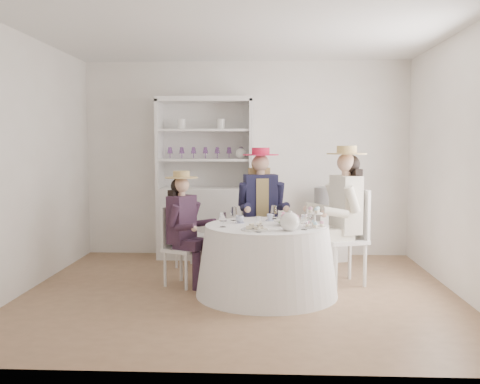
{
  "coord_description": "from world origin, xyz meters",
  "views": [
    {
      "loc": [
        0.25,
        -5.49,
        1.54
      ],
      "look_at": [
        0.0,
        0.1,
        1.05
      ],
      "focal_mm": 40.0,
      "sensor_mm": 36.0,
      "label": 1
    }
  ],
  "objects": [
    {
      "name": "hatbox",
      "position": [
        1.09,
        1.64,
        0.82
      ],
      "size": [
        0.33,
        0.33,
        0.33
      ],
      "primitive_type": "cylinder",
      "rotation": [
        0.0,
        0.0,
        -0.0
      ],
      "color": "black",
      "rests_on": "side_table"
    },
    {
      "name": "guest_right",
      "position": [
        1.13,
        0.4,
        0.87
      ],
      "size": [
        0.63,
        0.58,
        1.54
      ],
      "rotation": [
        0.0,
        0.0,
        -1.24
      ],
      "color": "silver",
      "rests_on": "ground"
    },
    {
      "name": "teacup_c",
      "position": [
        0.51,
        0.09,
        0.76
      ],
      "size": [
        0.09,
        0.09,
        0.07
      ],
      "primitive_type": "imported",
      "rotation": [
        0.0,
        0.0,
        0.0
      ],
      "color": "white",
      "rests_on": "tea_table"
    },
    {
      "name": "spare_chair",
      "position": [
        -0.68,
        1.07,
        0.46
      ],
      "size": [
        0.49,
        0.49,
        0.87
      ],
      "rotation": [
        0.0,
        0.0,
        2.56
      ],
      "color": "silver",
      "rests_on": "ground"
    },
    {
      "name": "side_table",
      "position": [
        1.09,
        1.64,
        0.33
      ],
      "size": [
        0.56,
        0.56,
        0.65
      ],
      "primitive_type": "cube",
      "rotation": [
        0.0,
        0.0,
        0.42
      ],
      "color": "silver",
      "rests_on": "ground"
    },
    {
      "name": "teacup_b",
      "position": [
        0.32,
        0.25,
        0.76
      ],
      "size": [
        0.08,
        0.08,
        0.07
      ],
      "primitive_type": "imported",
      "rotation": [
        0.0,
        0.0,
        0.14
      ],
      "color": "white",
      "rests_on": "tea_table"
    },
    {
      "name": "guest_left",
      "position": [
        -0.63,
        0.25,
        0.71
      ],
      "size": [
        0.54,
        0.49,
        1.26
      ],
      "rotation": [
        0.0,
        0.0,
        1.07
      ],
      "color": "silver",
      "rests_on": "ground"
    },
    {
      "name": "sandwich_plate",
      "position": [
        0.16,
        -0.39,
        0.74
      ],
      "size": [
        0.26,
        0.26,
        0.06
      ],
      "rotation": [
        0.0,
        0.0,
        0.01
      ],
      "color": "white",
      "rests_on": "tea_table"
    },
    {
      "name": "stemware_set",
      "position": [
        0.28,
        -0.05,
        0.8
      ],
      "size": [
        0.96,
        1.0,
        0.15
      ],
      "color": "white",
      "rests_on": "tea_table"
    },
    {
      "name": "cupcake_stand",
      "position": [
        0.76,
        -0.2,
        0.8
      ],
      "size": [
        0.21,
        0.21,
        0.2
      ],
      "rotation": [
        0.0,
        0.0,
        -0.15
      ],
      "color": "white",
      "rests_on": "tea_table"
    },
    {
      "name": "wall_right",
      "position": [
        2.25,
        0.0,
        1.35
      ],
      "size": [
        0.0,
        4.5,
        4.5
      ],
      "primitive_type": "plane",
      "rotation": [
        1.57,
        0.0,
        -1.57
      ],
      "color": "silver",
      "rests_on": "ground"
    },
    {
      "name": "guest_mid",
      "position": [
        0.22,
        0.91,
        0.86
      ],
      "size": [
        0.57,
        0.6,
        1.51
      ],
      "rotation": [
        0.0,
        0.0,
        0.21
      ],
      "color": "silver",
      "rests_on": "ground"
    },
    {
      "name": "ceiling",
      "position": [
        0.0,
        0.0,
        2.7
      ],
      "size": [
        4.5,
        4.5,
        0.0
      ],
      "primitive_type": "plane",
      "rotation": [
        3.14,
        0.0,
        0.0
      ],
      "color": "white",
      "rests_on": "wall_back"
    },
    {
      "name": "wall_left",
      "position": [
        -2.25,
        0.0,
        1.35
      ],
      "size": [
        0.0,
        4.5,
        4.5
      ],
      "primitive_type": "plane",
      "rotation": [
        1.57,
        0.0,
        1.57
      ],
      "color": "silver",
      "rests_on": "ground"
    },
    {
      "name": "hutch",
      "position": [
        -0.54,
        1.77,
        0.78
      ],
      "size": [
        1.47,
        0.96,
        2.18
      ],
      "rotation": [
        0.0,
        0.0,
        -0.4
      ],
      "color": "silver",
      "rests_on": "ground"
    },
    {
      "name": "flower_bowl",
      "position": [
        0.48,
        -0.06,
        0.75
      ],
      "size": [
        0.26,
        0.26,
        0.05
      ],
      "primitive_type": "imported",
      "rotation": [
        0.0,
        0.0,
        -0.36
      ],
      "color": "white",
      "rests_on": "tea_table"
    },
    {
      "name": "table_teapot",
      "position": [
        0.5,
        -0.41,
        0.81
      ],
      "size": [
        0.27,
        0.19,
        0.2
      ],
      "rotation": [
        0.0,
        0.0,
        0.03
      ],
      "color": "white",
      "rests_on": "tea_table"
    },
    {
      "name": "flower_arrangement",
      "position": [
        0.51,
        -0.11,
        0.81
      ],
      "size": [
        0.17,
        0.17,
        0.06
      ],
      "rotation": [
        0.0,
        0.0,
        0.26
      ],
      "color": "pink",
      "rests_on": "tea_table"
    },
    {
      "name": "teacup_a",
      "position": [
        -0.0,
        0.06,
        0.76
      ],
      "size": [
        0.1,
        0.1,
        0.07
      ],
      "primitive_type": "imported",
      "rotation": [
        0.0,
        0.0,
        -0.16
      ],
      "color": "white",
      "rests_on": "tea_table"
    },
    {
      "name": "wall_front",
      "position": [
        0.0,
        -2.0,
        1.35
      ],
      "size": [
        4.5,
        0.0,
        4.5
      ],
      "primitive_type": "plane",
      "rotation": [
        -1.57,
        0.0,
        0.0
      ],
      "color": "silver",
      "rests_on": "ground"
    },
    {
      "name": "wall_back",
      "position": [
        0.0,
        2.0,
        1.35
      ],
      "size": [
        4.5,
        0.0,
        4.5
      ],
      "primitive_type": "plane",
      "rotation": [
        1.57,
        0.0,
        0.0
      ],
      "color": "silver",
      "rests_on": "ground"
    },
    {
      "name": "ground",
      "position": [
        0.0,
        0.0,
        0.0
      ],
      "size": [
        4.5,
        4.5,
        0.0
      ],
      "primitive_type": "plane",
      "color": "brown",
      "rests_on": "ground"
    },
    {
      "name": "tea_table",
      "position": [
        0.28,
        -0.05,
        0.36
      ],
      "size": [
        1.46,
        1.46,
        0.72
      ],
      "rotation": [
        0.0,
        0.0,
        0.04
      ],
      "color": "white",
      "rests_on": "ground"
    }
  ]
}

